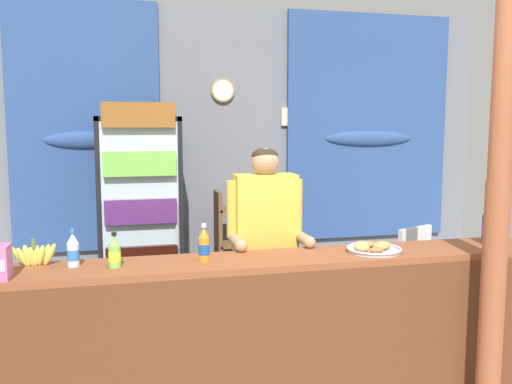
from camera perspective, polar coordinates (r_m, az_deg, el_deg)
The scene contains 14 objects.
ground_plane at distance 4.19m, azimuth 2.84°, elevation -17.34°, with size 6.94×6.94×0.00m, color gray.
back_wall_curtained at distance 5.43m, azimuth -1.80°, elevation 4.30°, with size 5.17×0.22×2.87m.
stall_counter at distance 3.37m, azimuth 3.68°, elevation -13.21°, with size 3.51×0.45×0.93m.
timber_post at distance 3.49m, azimuth 24.17°, elevation 0.08°, with size 0.17×0.15×2.81m.
drink_fridge at distance 4.76m, azimuth -12.13°, elevation -1.42°, with size 0.70×0.64×1.91m.
bottle_shelf_rack at distance 5.16m, azimuth -1.59°, elevation -5.78°, with size 0.48×0.28×1.13m.
plastic_lawn_chair at distance 5.02m, azimuth 15.14°, elevation -7.51°, with size 0.58×0.58×0.86m.
shopkeeper at distance 3.77m, azimuth 0.98°, elevation -4.18°, with size 0.54×0.42×1.58m.
soda_bottle_grape_soda at distance 4.01m, azimuth 23.38°, elevation -3.16°, with size 0.10×0.10×0.32m.
soda_bottle_lime_soda at distance 3.19m, azimuth -14.68°, elevation -6.18°, with size 0.07×0.07×0.20m.
soda_bottle_orange_soda at distance 3.24m, azimuth -5.51°, elevation -5.59°, with size 0.07×0.07×0.23m.
soda_bottle_water at distance 3.27m, azimuth -18.72°, elevation -5.87°, with size 0.07×0.07×0.22m.
pastry_tray at distance 3.55m, azimuth 12.25°, elevation -5.80°, with size 0.35×0.35×0.07m.
banana_bunch at distance 3.38m, azimuth -22.29°, elevation -6.21°, with size 0.27×0.06×0.16m.
Camera 1 is at (-1.10, -2.60, 1.72)m, focal length 37.96 mm.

